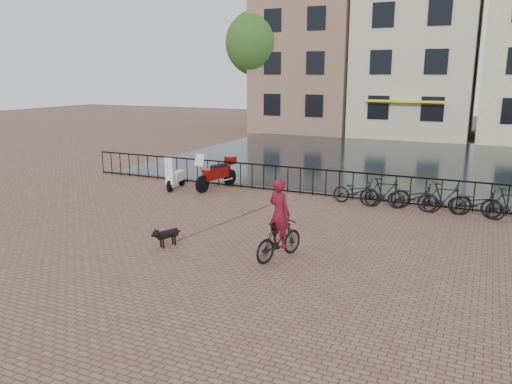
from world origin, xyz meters
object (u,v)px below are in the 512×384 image
at_px(cyclist, 279,224).
at_px(scooter, 176,172).
at_px(motorcycle, 216,170).
at_px(dog, 168,237).

distance_m(cyclist, scooter, 8.56).
bearing_deg(scooter, motorcycle, 13.22).
distance_m(motorcycle, scooter, 1.60).
bearing_deg(motorcycle, cyclist, -37.94).
distance_m(cyclist, motorcycle, 7.95).
distance_m(dog, scooter, 6.87).
distance_m(dog, motorcycle, 6.82).
relative_size(dog, scooter, 0.55).
height_order(dog, motorcycle, motorcycle).
bearing_deg(dog, scooter, 144.87).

